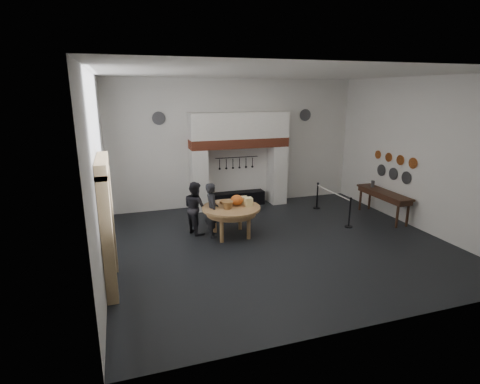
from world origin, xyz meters
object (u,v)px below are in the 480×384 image
object	(u,v)px
iron_range	(239,199)
barrier_post_far	(317,196)
barrier_post_near	(350,213)
visitor_near	(212,210)
visitor_far	(195,208)
work_table	(231,208)
side_table	(384,192)

from	to	relation	value
iron_range	barrier_post_far	size ratio (longest dim) A/B	2.11
iron_range	barrier_post_near	bearing A→B (deg)	-51.80
iron_range	visitor_near	xyz separation A→B (m)	(-1.64, -2.65, 0.54)
visitor_far	barrier_post_near	distance (m)	4.71
iron_range	visitor_near	size ratio (longest dim) A/B	1.20
visitor_far	barrier_post_near	world-z (taller)	visitor_far
work_table	iron_range	bearing A→B (deg)	68.25
visitor_far	side_table	world-z (taller)	visitor_far
iron_range	barrier_post_far	xyz separation A→B (m)	(2.55, -1.24, 0.20)
iron_range	side_table	xyz separation A→B (m)	(4.10, -2.80, 0.62)
visitor_near	barrier_post_far	bearing A→B (deg)	-68.82
barrier_post_near	barrier_post_far	xyz separation A→B (m)	(0.00, 2.00, 0.00)
visitor_near	visitor_far	xyz separation A→B (m)	(-0.40, 0.40, -0.01)
work_table	barrier_post_far	distance (m)	3.99
visitor_far	barrier_post_far	bearing A→B (deg)	-96.80
barrier_post_near	visitor_near	bearing A→B (deg)	172.05
visitor_far	work_table	bearing A→B (deg)	-138.74
visitor_far	visitor_near	bearing A→B (deg)	-154.25
visitor_far	barrier_post_near	bearing A→B (deg)	-121.36
barrier_post_near	barrier_post_far	world-z (taller)	same
work_table	barrier_post_near	bearing A→B (deg)	-7.12
visitor_near	barrier_post_near	bearing A→B (deg)	-95.41
visitor_far	side_table	bearing A→B (deg)	-114.35
work_table	barrier_post_near	size ratio (longest dim) A/B	1.86
iron_range	visitor_far	bearing A→B (deg)	-132.23
side_table	barrier_post_far	bearing A→B (deg)	134.80
work_table	visitor_near	size ratio (longest dim) A/B	1.05
barrier_post_near	barrier_post_far	distance (m)	2.00
iron_range	visitor_near	world-z (taller)	visitor_near
iron_range	visitor_far	xyz separation A→B (m)	(-2.04, -2.25, 0.53)
visitor_near	barrier_post_near	xyz separation A→B (m)	(4.19, -0.59, -0.34)
work_table	visitor_near	world-z (taller)	visitor_near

